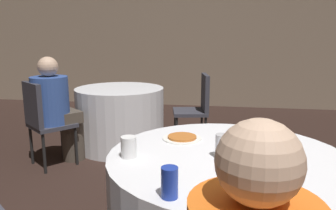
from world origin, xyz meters
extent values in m
cube|color=gray|center=(0.00, 4.69, 1.40)|extent=(16.00, 0.06, 2.80)
cylinder|color=silver|center=(-1.29, 2.09, 0.36)|extent=(1.05, 1.05, 0.73)
cylinder|color=black|center=(0.47, 0.60, 0.21)|extent=(0.03, 0.03, 0.41)
cylinder|color=black|center=(0.75, 0.79, 0.21)|extent=(0.03, 0.03, 0.41)
cube|color=#383842|center=(-0.46, 2.24, 0.43)|extent=(0.47, 0.47, 0.04)
cube|color=#383842|center=(-0.28, 2.27, 0.67)|extent=(0.12, 0.38, 0.44)
cylinder|color=black|center=(-0.60, 2.04, 0.21)|extent=(0.03, 0.03, 0.41)
cylinder|color=black|center=(-0.66, 2.38, 0.21)|extent=(0.03, 0.03, 0.41)
cylinder|color=black|center=(-0.26, 2.11, 0.21)|extent=(0.03, 0.03, 0.41)
cylinder|color=black|center=(-0.32, 2.44, 0.21)|extent=(0.03, 0.03, 0.41)
cube|color=#383842|center=(-1.82, 1.43, 0.43)|extent=(0.56, 0.56, 0.04)
cube|color=#383842|center=(-1.93, 1.29, 0.67)|extent=(0.33, 0.28, 0.44)
cylinder|color=black|center=(-1.85, 1.67, 0.21)|extent=(0.03, 0.03, 0.41)
cylinder|color=black|center=(-1.58, 1.46, 0.21)|extent=(0.03, 0.03, 0.41)
cylinder|color=black|center=(-2.06, 1.41, 0.21)|extent=(0.03, 0.03, 0.41)
cylinder|color=black|center=(-1.79, 1.19, 0.21)|extent=(0.03, 0.03, 0.41)
sphere|color=#DBB293|center=(-0.03, -0.93, 1.07)|extent=(0.19, 0.19, 0.19)
cylinder|color=#4C4238|center=(-1.68, 1.60, 0.23)|extent=(0.24, 0.24, 0.45)
cube|color=#4C4238|center=(-1.75, 1.52, 0.50)|extent=(0.48, 0.47, 0.12)
cylinder|color=#33519E|center=(-1.82, 1.43, 0.69)|extent=(0.37, 0.37, 0.48)
sphere|color=#DBB293|center=(-1.82, 1.43, 1.03)|extent=(0.20, 0.20, 0.20)
cylinder|color=white|center=(-0.33, 0.25, 0.73)|extent=(0.24, 0.24, 0.01)
cylinder|color=#BC6628|center=(-0.33, 0.25, 0.74)|extent=(0.17, 0.17, 0.01)
cylinder|color=#1E38A5|center=(-0.30, -0.48, 0.79)|extent=(0.07, 0.07, 0.12)
cylinder|color=silver|center=(-0.10, -0.02, 0.79)|extent=(0.07, 0.07, 0.12)
cylinder|color=white|center=(-0.56, -0.09, 0.78)|extent=(0.08, 0.08, 0.11)
camera|label=1|loc=(-0.12, -1.62, 1.33)|focal=35.00mm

